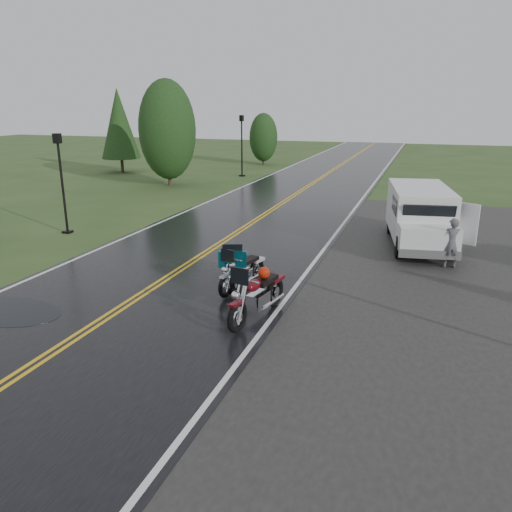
{
  "coord_description": "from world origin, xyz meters",
  "views": [
    {
      "loc": [
        7.02,
        -10.33,
        4.97
      ],
      "look_at": [
        2.8,
        2.0,
        1.0
      ],
      "focal_mm": 35.0,
      "sensor_mm": 36.0,
      "label": 1
    }
  ],
  "objects_px": {
    "lamp_post_far_left": "(242,146)",
    "lamp_post_near_left": "(62,184)",
    "motorcycle_silver": "(226,277)",
    "person_at_van": "(451,244)",
    "van_white": "(401,227)",
    "motorcycle_red": "(237,304)",
    "motorcycle_teal": "(233,272)"
  },
  "relations": [
    {
      "from": "van_white",
      "to": "lamp_post_near_left",
      "type": "relative_size",
      "value": 1.38
    },
    {
      "from": "motorcycle_red",
      "to": "van_white",
      "type": "height_order",
      "value": "van_white"
    },
    {
      "from": "person_at_van",
      "to": "lamp_post_near_left",
      "type": "distance_m",
      "value": 14.49
    },
    {
      "from": "motorcycle_red",
      "to": "lamp_post_near_left",
      "type": "height_order",
      "value": "lamp_post_near_left"
    },
    {
      "from": "motorcycle_red",
      "to": "motorcycle_silver",
      "type": "relative_size",
      "value": 1.14
    },
    {
      "from": "motorcycle_red",
      "to": "motorcycle_silver",
      "type": "bearing_deg",
      "value": 129.43
    },
    {
      "from": "motorcycle_teal",
      "to": "lamp_post_near_left",
      "type": "xyz_separation_m",
      "value": [
        -8.87,
        4.34,
        1.29
      ]
    },
    {
      "from": "motorcycle_silver",
      "to": "lamp_post_near_left",
      "type": "relative_size",
      "value": 0.55
    },
    {
      "from": "motorcycle_silver",
      "to": "van_white",
      "type": "distance_m",
      "value": 6.74
    },
    {
      "from": "van_white",
      "to": "lamp_post_near_left",
      "type": "xyz_separation_m",
      "value": [
        -12.88,
        -0.73,
        0.91
      ]
    },
    {
      "from": "person_at_van",
      "to": "lamp_post_far_left",
      "type": "distance_m",
      "value": 22.33
    },
    {
      "from": "motorcycle_silver",
      "to": "person_at_van",
      "type": "bearing_deg",
      "value": 51.95
    },
    {
      "from": "motorcycle_teal",
      "to": "lamp_post_near_left",
      "type": "bearing_deg",
      "value": 134.58
    },
    {
      "from": "motorcycle_teal",
      "to": "person_at_van",
      "type": "distance_m",
      "value": 7.16
    },
    {
      "from": "motorcycle_silver",
      "to": "person_at_van",
      "type": "distance_m",
      "value": 7.39
    },
    {
      "from": "motorcycle_teal",
      "to": "van_white",
      "type": "xyz_separation_m",
      "value": [
        4.01,
        5.08,
        0.38
      ]
    },
    {
      "from": "van_white",
      "to": "person_at_van",
      "type": "height_order",
      "value": "van_white"
    },
    {
      "from": "motorcycle_silver",
      "to": "person_at_van",
      "type": "relative_size",
      "value": 1.37
    },
    {
      "from": "van_white",
      "to": "motorcycle_teal",
      "type": "bearing_deg",
      "value": -137.32
    },
    {
      "from": "motorcycle_red",
      "to": "van_white",
      "type": "xyz_separation_m",
      "value": [
        3.06,
        7.21,
        0.34
      ]
    },
    {
      "from": "motorcycle_red",
      "to": "person_at_van",
      "type": "bearing_deg",
      "value": 65.56
    },
    {
      "from": "motorcycle_silver",
      "to": "lamp_post_far_left",
      "type": "height_order",
      "value": "lamp_post_far_left"
    },
    {
      "from": "van_white",
      "to": "lamp_post_far_left",
      "type": "bearing_deg",
      "value": 116.04
    },
    {
      "from": "van_white",
      "to": "lamp_post_far_left",
      "type": "distance_m",
      "value": 20.92
    },
    {
      "from": "motorcycle_red",
      "to": "person_at_van",
      "type": "xyz_separation_m",
      "value": [
        4.63,
        6.62,
        0.06
      ]
    },
    {
      "from": "motorcycle_silver",
      "to": "lamp_post_far_left",
      "type": "bearing_deg",
      "value": 121.36
    },
    {
      "from": "motorcycle_red",
      "to": "lamp_post_near_left",
      "type": "relative_size",
      "value": 0.63
    },
    {
      "from": "motorcycle_red",
      "to": "motorcycle_silver",
      "type": "distance_m",
      "value": 2.14
    },
    {
      "from": "motorcycle_silver",
      "to": "lamp_post_far_left",
      "type": "relative_size",
      "value": 0.51
    },
    {
      "from": "lamp_post_near_left",
      "to": "lamp_post_far_left",
      "type": "xyz_separation_m",
      "value": [
        0.88,
        17.84,
        0.17
      ]
    },
    {
      "from": "lamp_post_far_left",
      "to": "lamp_post_near_left",
      "type": "bearing_deg",
      "value": -92.82
    },
    {
      "from": "person_at_van",
      "to": "lamp_post_far_left",
      "type": "height_order",
      "value": "lamp_post_far_left"
    }
  ]
}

